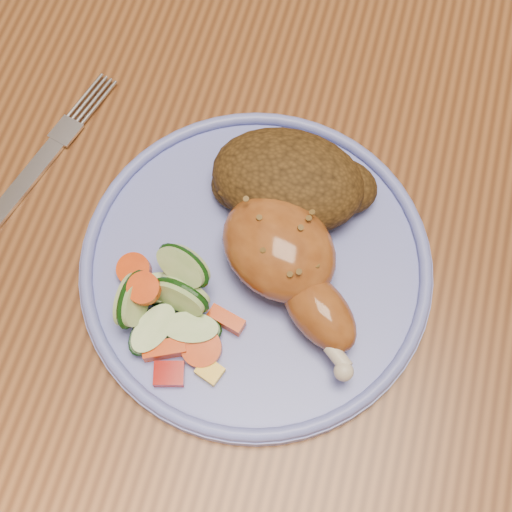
% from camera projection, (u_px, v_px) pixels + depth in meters
% --- Properties ---
extents(ground, '(4.00, 4.00, 0.00)m').
position_uv_depth(ground, '(326.00, 388.00, 1.28)').
color(ground, '#55301D').
rests_on(ground, ground).
extents(dining_table, '(0.90, 1.40, 0.75)m').
position_uv_depth(dining_table, '(391.00, 238.00, 0.67)').
color(dining_table, brown).
rests_on(dining_table, ground).
extents(plate, '(0.28, 0.28, 0.01)m').
position_uv_depth(plate, '(256.00, 266.00, 0.56)').
color(plate, '#6F79D7').
rests_on(plate, dining_table).
extents(plate_rim, '(0.27, 0.27, 0.01)m').
position_uv_depth(plate_rim, '(256.00, 261.00, 0.55)').
color(plate_rim, '#6F79D7').
rests_on(plate_rim, plate).
extents(chicken_leg, '(0.14, 0.14, 0.05)m').
position_uv_depth(chicken_leg, '(288.00, 263.00, 0.53)').
color(chicken_leg, '#9D5321').
rests_on(chicken_leg, plate).
extents(rice_pilaf, '(0.13, 0.09, 0.05)m').
position_uv_depth(rice_pilaf, '(291.00, 181.00, 0.56)').
color(rice_pilaf, '#482F12').
rests_on(rice_pilaf, plate).
extents(vegetable_pile, '(0.11, 0.11, 0.05)m').
position_uv_depth(vegetable_pile, '(168.00, 305.00, 0.53)').
color(vegetable_pile, '#A50A05').
rests_on(vegetable_pile, plate).
extents(fork, '(0.06, 0.18, 0.00)m').
position_uv_depth(fork, '(34.00, 170.00, 0.60)').
color(fork, silver).
rests_on(fork, dining_table).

